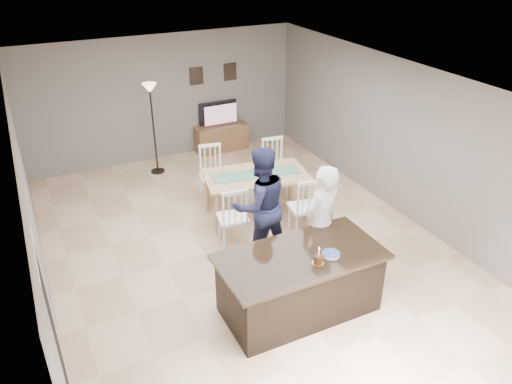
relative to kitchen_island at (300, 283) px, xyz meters
name	(u,v)px	position (x,y,z in m)	size (l,w,h in m)	color
floor	(243,243)	(0.00, 1.80, -0.45)	(8.00, 8.00, 0.00)	#D1AA86
room_shell	(242,149)	(0.00, 1.80, 1.22)	(8.00, 8.00, 8.00)	slate
kitchen_island	(300,283)	(0.00, 0.00, 0.00)	(2.15, 1.10, 0.90)	black
tv_console	(221,138)	(1.20, 5.57, -0.15)	(1.20, 0.40, 0.60)	brown
television	(219,114)	(1.20, 5.64, 0.41)	(0.91, 0.12, 0.53)	black
tv_screen_glow	(221,114)	(1.20, 5.56, 0.42)	(0.78, 0.78, 0.00)	#F45A1B
picture_frames	(214,74)	(1.15, 5.78, 1.30)	(1.10, 0.02, 0.38)	black
doorway	(55,333)	(-2.99, -0.50, 0.80)	(0.00, 2.10, 2.65)	black
woman	(321,223)	(0.66, 0.55, 0.44)	(0.65, 0.43, 1.79)	#B7B8BC
man	(260,205)	(0.08, 1.33, 0.48)	(0.91, 0.71, 1.87)	#191C37
birthday_cake	(318,260)	(0.10, -0.25, 0.50)	(0.15, 0.15, 0.24)	gold
plate_stack	(331,254)	(0.34, -0.18, 0.46)	(0.23, 0.23, 0.04)	white
dining_table	(256,182)	(0.58, 2.50, 0.23)	(2.01, 2.26, 1.08)	#A38358
floor_lamp	(151,105)	(-0.48, 5.07, 1.03)	(0.29, 0.29, 1.91)	black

